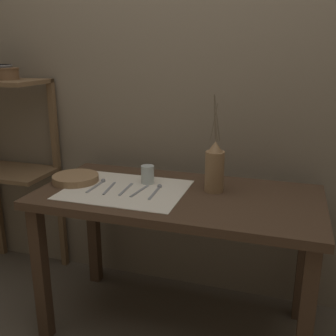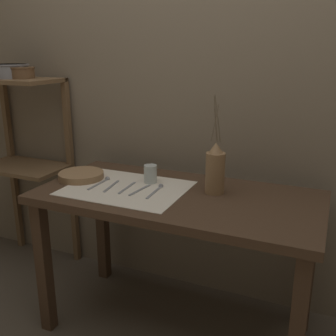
% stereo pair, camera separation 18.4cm
% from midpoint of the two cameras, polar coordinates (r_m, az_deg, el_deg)
% --- Properties ---
extents(ground_plane, '(12.00, 12.00, 0.00)m').
position_cam_midpoint_polar(ground_plane, '(2.24, 3.73, -22.01)').
color(ground_plane, brown).
extents(stone_wall_back, '(7.00, 0.06, 2.40)m').
position_cam_midpoint_polar(stone_wall_back, '(2.18, 8.38, 11.30)').
color(stone_wall_back, '#7A6B56').
rests_on(stone_wall_back, ground_plane).
extents(wooden_table, '(1.34, 0.66, 0.75)m').
position_cam_midpoint_polar(wooden_table, '(1.90, 4.10, -6.68)').
color(wooden_table, '#422D1E').
rests_on(wooden_table, ground_plane).
extents(wooden_shelf_unit, '(0.54, 0.34, 1.24)m').
position_cam_midpoint_polar(wooden_shelf_unit, '(2.63, -18.15, 4.14)').
color(wooden_shelf_unit, brown).
rests_on(wooden_shelf_unit, ground_plane).
extents(linen_cloth, '(0.58, 0.45, 0.00)m').
position_cam_midpoint_polar(linen_cloth, '(1.93, -3.28, -2.96)').
color(linen_cloth, beige).
rests_on(linen_cloth, wooden_table).
extents(pitcher_with_flowers, '(0.09, 0.09, 0.46)m').
position_cam_midpoint_polar(pitcher_with_flowers, '(1.86, 9.70, -0.28)').
color(pitcher_with_flowers, olive).
rests_on(pitcher_with_flowers, wooden_table).
extents(wooden_bowl, '(0.23, 0.23, 0.04)m').
position_cam_midpoint_polar(wooden_bowl, '(2.09, -10.11, -1.16)').
color(wooden_bowl, '#8E6B47').
rests_on(wooden_bowl, wooden_table).
extents(glass_tumbler_near, '(0.07, 0.07, 0.09)m').
position_cam_midpoint_polar(glass_tumbler_near, '(1.99, 0.07, -0.89)').
color(glass_tumbler_near, '#B7C1BC').
rests_on(glass_tumbler_near, wooden_table).
extents(spoon_outer, '(0.02, 0.19, 0.02)m').
position_cam_midpoint_polar(spoon_outer, '(2.03, -6.73, -1.89)').
color(spoon_outer, gray).
rests_on(spoon_outer, wooden_table).
extents(fork_outer, '(0.03, 0.17, 0.00)m').
position_cam_midpoint_polar(fork_outer, '(1.95, -5.57, -2.69)').
color(fork_outer, gray).
rests_on(fork_outer, wooden_table).
extents(fork_inner, '(0.02, 0.17, 0.00)m').
position_cam_midpoint_polar(fork_inner, '(1.92, -3.25, -2.93)').
color(fork_inner, gray).
rests_on(fork_inner, wooden_table).
extents(knife_center, '(0.03, 0.17, 0.00)m').
position_cam_midpoint_polar(knife_center, '(1.89, -1.33, -3.25)').
color(knife_center, gray).
rests_on(knife_center, wooden_table).
extents(spoon_inner, '(0.03, 0.19, 0.02)m').
position_cam_midpoint_polar(spoon_inner, '(1.90, 1.36, -3.03)').
color(spoon_inner, gray).
rests_on(spoon_inner, wooden_table).
extents(metal_pot_large, '(0.22, 0.22, 0.08)m').
position_cam_midpoint_polar(metal_pot_large, '(2.56, -19.97, 13.15)').
color(metal_pot_large, gray).
rests_on(metal_pot_large, wooden_shelf_unit).
extents(metal_pot_small, '(0.15, 0.15, 0.07)m').
position_cam_midpoint_polar(metal_pot_small, '(2.50, -18.41, 13.05)').
color(metal_pot_small, brown).
rests_on(metal_pot_small, wooden_shelf_unit).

